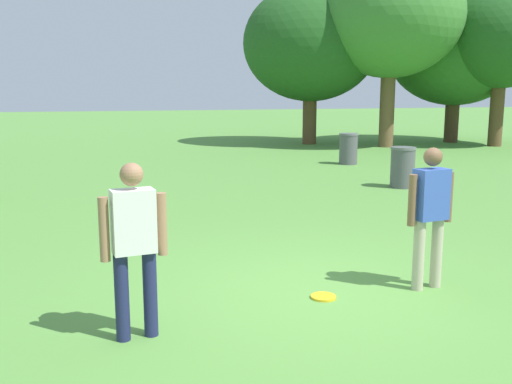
% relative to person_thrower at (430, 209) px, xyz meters
% --- Properties ---
extents(ground_plane, '(120.00, 120.00, 0.00)m').
position_rel_person_thrower_xyz_m(ground_plane, '(-1.24, 0.26, -0.94)').
color(ground_plane, '#568E3D').
extents(person_thrower, '(0.61, 0.26, 1.64)m').
position_rel_person_thrower_xyz_m(person_thrower, '(0.00, 0.00, 0.00)').
color(person_thrower, '#B7AD93').
rests_on(person_thrower, ground).
extents(person_catcher, '(0.61, 0.26, 1.64)m').
position_rel_person_thrower_xyz_m(person_catcher, '(-3.34, -0.39, 0.00)').
color(person_catcher, '#1E234C').
rests_on(person_catcher, ground).
extents(frisbee, '(0.28, 0.28, 0.03)m').
position_rel_person_thrower_xyz_m(frisbee, '(-1.27, 0.05, -0.93)').
color(frisbee, yellow).
rests_on(frisbee, ground).
extents(trash_can_beside_table, '(0.59, 0.59, 0.96)m').
position_rel_person_thrower_xyz_m(trash_can_beside_table, '(3.46, 6.24, -0.46)').
color(trash_can_beside_table, '#515156').
rests_on(trash_can_beside_table, ground).
extents(trash_can_further_along, '(0.59, 0.59, 0.96)m').
position_rel_person_thrower_xyz_m(trash_can_further_along, '(4.16, 10.55, -0.46)').
color(trash_can_further_along, '#515156').
rests_on(trash_can_further_along, ground).
extents(tree_broad_center, '(5.65, 5.65, 6.61)m').
position_rel_person_thrower_xyz_m(tree_broad_center, '(5.60, 17.25, 3.25)').
color(tree_broad_center, brown).
rests_on(tree_broad_center, ground).
extents(tree_far_right, '(5.66, 5.66, 7.55)m').
position_rel_person_thrower_xyz_m(tree_far_right, '(8.09, 15.14, 4.18)').
color(tree_far_right, brown).
rests_on(tree_far_right, ground).
extents(tree_slender_mid, '(5.92, 5.92, 6.65)m').
position_rel_person_thrower_xyz_m(tree_slender_mid, '(11.89, 16.15, 3.18)').
color(tree_slender_mid, '#4C3823').
rests_on(tree_slender_mid, ground).
extents(tree_back_left, '(4.81, 4.81, 6.43)m').
position_rel_person_thrower_xyz_m(tree_back_left, '(12.54, 14.10, 3.41)').
color(tree_back_left, brown).
rests_on(tree_back_left, ground).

